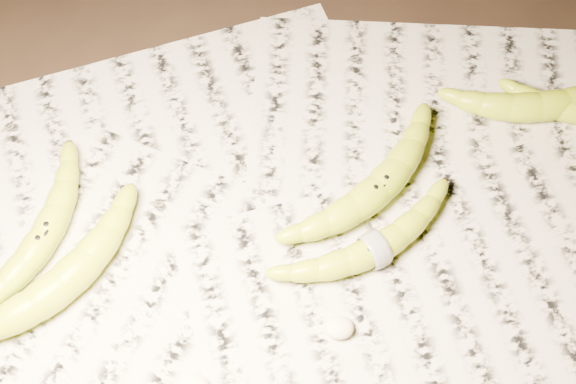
# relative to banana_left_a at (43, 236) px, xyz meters

# --- Properties ---
(ground) EXTENTS (3.00, 3.00, 0.00)m
(ground) POSITION_rel_banana_left_a_xyz_m (0.25, 0.03, -0.03)
(ground) COLOR black
(ground) RESTS_ON ground
(newspaper_patch) EXTENTS (0.90, 0.70, 0.01)m
(newspaper_patch) POSITION_rel_banana_left_a_xyz_m (0.29, -0.01, -0.02)
(newspaper_patch) COLOR #BEB7A3
(newspaper_patch) RESTS_ON ground
(banana_left_a) EXTENTS (0.13, 0.21, 0.04)m
(banana_left_a) POSITION_rel_banana_left_a_xyz_m (0.00, 0.00, 0.00)
(banana_left_a) COLOR #A0B716
(banana_left_a) RESTS_ON newspaper_patch
(banana_left_b) EXTENTS (0.20, 0.20, 0.04)m
(banana_left_b) POSITION_rel_banana_left_a_xyz_m (0.03, -0.06, 0.00)
(banana_left_b) COLOR #A0B716
(banana_left_b) RESTS_ON newspaper_patch
(banana_center) EXTENTS (0.20, 0.20, 0.04)m
(banana_center) POSITION_rel_banana_left_a_xyz_m (0.37, 0.06, 0.00)
(banana_center) COLOR #A0B716
(banana_center) RESTS_ON newspaper_patch
(banana_taped) EXTENTS (0.20, 0.15, 0.03)m
(banana_taped) POSITION_rel_banana_left_a_xyz_m (0.36, -0.01, -0.00)
(banana_taped) COLOR #A0B716
(banana_taped) RESTS_ON newspaper_patch
(banana_upper_a) EXTENTS (0.20, 0.08, 0.04)m
(banana_upper_a) POSITION_rel_banana_left_a_xyz_m (0.56, 0.18, 0.00)
(banana_upper_a) COLOR #A0B716
(banana_upper_a) RESTS_ON newspaper_patch
(measuring_tape) EXTENTS (0.02, 0.04, 0.04)m
(measuring_tape) POSITION_rel_banana_left_a_xyz_m (0.36, -0.01, -0.00)
(measuring_tape) COLOR white
(measuring_tape) RESTS_ON newspaper_patch
(flesh_chunk_c) EXTENTS (0.03, 0.03, 0.02)m
(flesh_chunk_c) POSITION_rel_banana_left_a_xyz_m (0.32, -0.10, -0.01)
(flesh_chunk_c) COLOR beige
(flesh_chunk_c) RESTS_ON newspaper_patch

